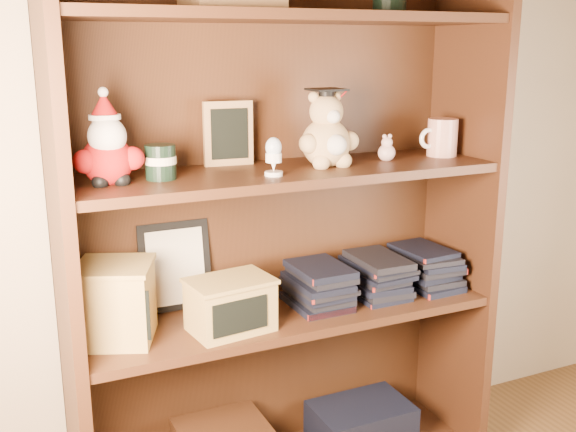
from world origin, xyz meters
The scene contains 16 objects.
bookcase centered at (-0.08, 1.36, 0.78)m, with size 1.20×0.35×1.60m.
shelf_lower centered at (-0.08, 1.30, 0.54)m, with size 1.14×0.33×0.02m.
shelf_upper centered at (-0.08, 1.30, 0.94)m, with size 1.14×0.33×0.02m.
santa_plush centered at (-0.55, 1.30, 1.03)m, with size 0.17×0.12×0.23m.
teachers_tin centered at (-0.42, 1.30, 0.99)m, with size 0.08×0.08×0.08m.
chalkboard_plaque centered at (-0.20, 1.42, 1.03)m, with size 0.14×0.08×0.17m.
egg_cup centered at (-0.15, 1.23, 1.00)m, with size 0.05×0.05×0.10m.
grad_teddy_bear centered at (0.03, 1.30, 1.03)m, with size 0.18×0.15×0.21m.
pink_figurine centered at (0.23, 1.31, 0.98)m, with size 0.05×0.05×0.08m.
teacher_mug centered at (0.42, 1.30, 1.00)m, with size 0.12×0.09×0.11m.
certificate_frame centered at (-0.36, 1.44, 0.67)m, with size 0.20×0.05×0.25m.
treats_box centered at (-0.55, 1.30, 0.65)m, with size 0.24×0.24×0.20m.
pencils_box centered at (-0.27, 1.24, 0.62)m, with size 0.23×0.18×0.14m.
book_stack_left centered at (0.01, 1.30, 0.61)m, with size 0.14×0.20×0.11m.
book_stack_mid centered at (0.21, 1.30, 0.61)m, with size 0.14×0.20×0.13m.
book_stack_right centered at (0.39, 1.30, 0.61)m, with size 0.14×0.20×0.11m.
Camera 1 is at (-0.82, -0.29, 1.27)m, focal length 42.00 mm.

